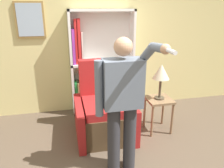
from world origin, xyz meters
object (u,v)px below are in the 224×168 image
(bookcase, at_px, (96,65))
(side_table, at_px, (159,105))
(armchair, at_px, (104,113))
(person_standing, at_px, (122,100))
(table_lamp, at_px, (161,73))

(bookcase, xyz_separation_m, side_table, (0.85, -0.93, -0.46))
(armchair, distance_m, side_table, 0.87)
(armchair, xyz_separation_m, person_standing, (0.07, -0.84, 0.57))
(person_standing, bearing_deg, side_table, 43.22)
(bookcase, distance_m, armchair, 0.99)
(bookcase, distance_m, table_lamp, 1.26)
(side_table, height_order, table_lamp, table_lamp)
(bookcase, distance_m, person_standing, 1.68)
(armchair, bearing_deg, bookcase, 89.22)
(side_table, relative_size, table_lamp, 1.01)
(side_table, bearing_deg, armchair, 173.84)
(side_table, bearing_deg, person_standing, -136.78)
(armchair, xyz_separation_m, table_lamp, (0.86, -0.09, 0.61))
(person_standing, bearing_deg, armchair, 94.46)
(armchair, bearing_deg, table_lamp, -6.16)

